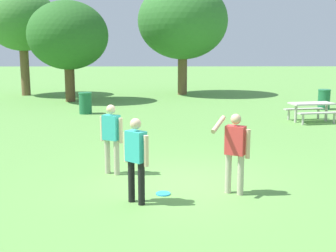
% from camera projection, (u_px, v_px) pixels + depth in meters
% --- Properties ---
extents(ground_plane, '(120.00, 120.00, 0.00)m').
position_uv_depth(ground_plane, '(184.00, 183.00, 9.53)').
color(ground_plane, '#609947').
extents(person_thrower, '(0.55, 0.37, 1.64)m').
position_uv_depth(person_thrower, '(111.00, 135.00, 10.05)').
color(person_thrower, '#B7AD93').
rests_on(person_thrower, ground).
extents(person_catcher, '(0.81, 0.58, 1.64)m').
position_uv_depth(person_catcher, '(235.00, 148.00, 8.65)').
color(person_catcher, '#B7AD93').
rests_on(person_catcher, ground).
extents(person_bystander, '(0.49, 0.43, 1.64)m').
position_uv_depth(person_bystander, '(136.00, 155.00, 8.13)').
color(person_bystander, black).
rests_on(person_bystander, ground).
extents(frisbee, '(0.29, 0.29, 0.03)m').
position_uv_depth(frisbee, '(163.00, 194.00, 8.79)').
color(frisbee, '#2D9EDB').
rests_on(frisbee, ground).
extents(picnic_table_near, '(1.94, 1.72, 0.77)m').
position_uv_depth(picnic_table_near, '(311.00, 108.00, 17.27)').
color(picnic_table_near, beige).
rests_on(picnic_table_near, ground).
extents(trash_can_beside_table, '(0.59, 0.59, 0.96)m').
position_uv_depth(trash_can_beside_table, '(85.00, 103.00, 19.42)').
color(trash_can_beside_table, '#1E663D').
rests_on(trash_can_beside_table, ground).
extents(trash_can_further_along, '(0.59, 0.59, 0.96)m').
position_uv_depth(trash_can_further_along, '(324.00, 99.00, 20.83)').
color(trash_can_further_along, '#1E663D').
rests_on(trash_can_further_along, ground).
extents(tree_tall_left, '(4.31, 4.31, 6.38)m').
position_uv_depth(tree_tall_left, '(22.00, 21.00, 26.29)').
color(tree_tall_left, brown).
rests_on(tree_tall_left, ground).
extents(tree_broad_center, '(4.32, 4.32, 5.41)m').
position_uv_depth(tree_broad_center, '(68.00, 36.00, 23.35)').
color(tree_broad_center, brown).
rests_on(tree_broad_center, ground).
extents(tree_far_right, '(5.53, 5.53, 6.90)m').
position_uv_depth(tree_far_right, '(183.00, 21.00, 26.71)').
color(tree_far_right, brown).
rests_on(tree_far_right, ground).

